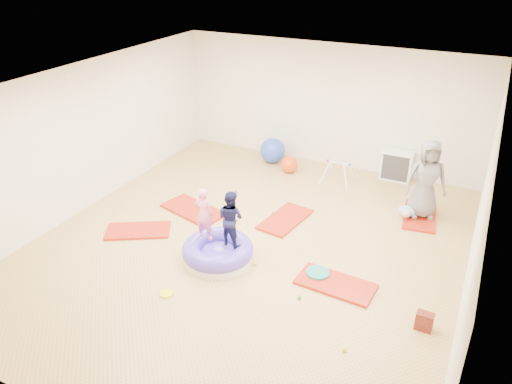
% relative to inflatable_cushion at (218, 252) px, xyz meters
% --- Properties ---
extents(room, '(7.01, 8.01, 2.81)m').
position_rel_inflatable_cushion_xyz_m(room, '(0.26, 0.61, 1.25)').
color(room, tan).
rests_on(room, ground).
extents(gym_mat_front_left, '(1.27, 1.06, 0.05)m').
position_rel_inflatable_cushion_xyz_m(gym_mat_front_left, '(-1.75, 0.12, -0.12)').
color(gym_mat_front_left, red).
rests_on(gym_mat_front_left, ground).
extents(gym_mat_mid_left, '(1.40, 0.96, 0.05)m').
position_rel_inflatable_cushion_xyz_m(gym_mat_mid_left, '(-1.26, 1.21, -0.12)').
color(gym_mat_mid_left, red).
rests_on(gym_mat_mid_left, ground).
extents(gym_mat_center_back, '(0.75, 1.25, 0.05)m').
position_rel_inflatable_cushion_xyz_m(gym_mat_center_back, '(0.50, 1.67, -0.12)').
color(gym_mat_center_back, red).
rests_on(gym_mat_center_back, ground).
extents(gym_mat_right, '(1.22, 0.67, 0.05)m').
position_rel_inflatable_cushion_xyz_m(gym_mat_right, '(1.98, 0.19, -0.12)').
color(gym_mat_right, red).
rests_on(gym_mat_right, ground).
extents(gym_mat_rear_right, '(0.73, 1.24, 0.05)m').
position_rel_inflatable_cushion_xyz_m(gym_mat_rear_right, '(2.77, 2.93, -0.12)').
color(gym_mat_rear_right, red).
rests_on(gym_mat_rear_right, ground).
extents(inflatable_cushion, '(1.19, 1.19, 0.38)m').
position_rel_inflatable_cushion_xyz_m(inflatable_cushion, '(0.00, 0.00, 0.00)').
color(inflatable_cushion, silver).
rests_on(inflatable_cushion, ground).
extents(child_pink, '(0.35, 0.24, 0.93)m').
position_rel_inflatable_cushion_xyz_m(child_pink, '(-0.28, 0.08, 0.66)').
color(child_pink, pink).
rests_on(child_pink, inflatable_cushion).
extents(child_navy, '(0.52, 0.44, 0.95)m').
position_rel_inflatable_cushion_xyz_m(child_navy, '(0.18, 0.13, 0.68)').
color(child_navy, '#15153D').
rests_on(child_navy, inflatable_cushion).
extents(adult_caregiver, '(0.87, 0.72, 1.52)m').
position_rel_inflatable_cushion_xyz_m(adult_caregiver, '(2.78, 2.92, 0.66)').
color(adult_caregiver, slate).
rests_on(adult_caregiver, gym_mat_rear_right).
extents(infant, '(0.35, 0.36, 0.21)m').
position_rel_inflatable_cushion_xyz_m(infant, '(2.55, 2.75, 0.01)').
color(infant, '#8EB4E0').
rests_on(infant, gym_mat_rear_right).
extents(ball_pit_balls, '(4.08, 3.41, 0.06)m').
position_rel_inflatable_cushion_xyz_m(ball_pit_balls, '(0.18, 0.88, -0.11)').
color(ball_pit_balls, '#E0ED0F').
rests_on(ball_pit_balls, ground).
extents(exercise_ball_blue, '(0.59, 0.59, 0.59)m').
position_rel_inflatable_cushion_xyz_m(exercise_ball_blue, '(-0.86, 4.09, 0.15)').
color(exercise_ball_blue, blue).
rests_on(exercise_ball_blue, ground).
extents(exercise_ball_orange, '(0.39, 0.39, 0.39)m').
position_rel_inflatable_cushion_xyz_m(exercise_ball_orange, '(-0.28, 3.73, 0.05)').
color(exercise_ball_orange, '#DE410C').
rests_on(exercise_ball_orange, ground).
extents(infant_play_gym, '(0.66, 0.62, 0.50)m').
position_rel_inflatable_cushion_xyz_m(infant_play_gym, '(0.89, 3.66, 0.19)').
color(infant_play_gym, white).
rests_on(infant_play_gym, ground).
extents(cube_shelf, '(0.66, 0.33, 0.66)m').
position_rel_inflatable_cushion_xyz_m(cube_shelf, '(1.98, 4.41, 0.19)').
color(cube_shelf, white).
rests_on(cube_shelf, ground).
extents(balance_disc, '(0.37, 0.37, 0.08)m').
position_rel_inflatable_cushion_xyz_m(balance_disc, '(1.65, 0.29, -0.11)').
color(balance_disc, '#218379').
rests_on(balance_disc, ground).
extents(backpack, '(0.24, 0.15, 0.27)m').
position_rel_inflatable_cushion_xyz_m(backpack, '(3.36, -0.21, -0.01)').
color(backpack, '#AA2F17').
rests_on(backpack, ground).
extents(yellow_toy, '(0.21, 0.21, 0.03)m').
position_rel_inflatable_cushion_xyz_m(yellow_toy, '(-0.24, -1.14, -0.13)').
color(yellow_toy, '#E0ED0F').
rests_on(yellow_toy, ground).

